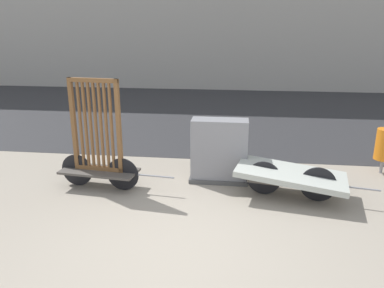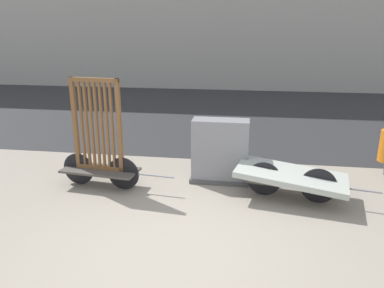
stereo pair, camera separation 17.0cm
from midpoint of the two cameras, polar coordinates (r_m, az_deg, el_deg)
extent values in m
plane|color=gray|center=(5.04, -2.20, -15.65)|extent=(60.00, 60.00, 0.00)
cube|color=#2D2D30|center=(12.88, 4.88, 4.86)|extent=(56.00, 9.80, 0.01)
cube|color=#4C4742|center=(6.88, -13.09, -3.90)|extent=(1.41, 0.70, 0.04)
cylinder|color=black|center=(6.70, -9.72, -4.45)|extent=(0.58, 0.10, 0.58)
cylinder|color=black|center=(7.10, -16.25, -3.66)|extent=(0.58, 0.10, 0.58)
cylinder|color=gray|center=(6.48, -4.97, -4.83)|extent=(0.70, 0.11, 0.03)
cube|color=brown|center=(6.86, -13.12, -3.47)|extent=(0.91, 0.17, 0.07)
cube|color=brown|center=(6.49, -14.05, 9.46)|extent=(0.91, 0.17, 0.07)
cube|color=brown|center=(6.84, -16.68, 3.00)|extent=(0.08, 0.08, 1.62)
cube|color=brown|center=(6.45, -10.27, 2.61)|extent=(0.08, 0.08, 1.62)
cube|color=brown|center=(6.78, -15.73, 2.94)|extent=(0.04, 0.05, 1.55)
cube|color=brown|center=(6.73, -15.02, 2.90)|extent=(0.04, 0.05, 1.55)
cube|color=brown|center=(6.68, -14.30, 2.86)|extent=(0.04, 0.05, 1.55)
cube|color=brown|center=(6.64, -13.57, 2.82)|extent=(0.04, 0.05, 1.55)
cube|color=brown|center=(6.59, -12.83, 2.77)|extent=(0.04, 0.05, 1.55)
cube|color=brown|center=(6.55, -12.08, 2.73)|extent=(0.04, 0.05, 1.55)
cube|color=brown|center=(6.50, -11.32, 2.68)|extent=(0.04, 0.05, 1.55)
cube|color=#4C4742|center=(6.47, 15.54, -5.47)|extent=(1.44, 0.81, 0.04)
cylinder|color=black|center=(6.47, 19.44, -6.04)|extent=(0.58, 0.15, 0.58)
cylinder|color=black|center=(6.52, 11.64, -5.21)|extent=(0.58, 0.15, 0.58)
cylinder|color=gray|center=(6.50, 24.65, -6.37)|extent=(0.69, 0.17, 0.03)
cube|color=#B2B7AD|center=(6.43, 15.61, -4.64)|extent=(1.93, 1.25, 0.23)
cube|color=#4C4C4C|center=(7.06, 4.90, -5.31)|extent=(1.08, 0.47, 0.08)
cube|color=gray|center=(6.87, 5.02, -1.08)|extent=(1.02, 0.41, 1.18)
camera|label=1|loc=(0.08, -89.22, 0.24)|focal=35.00mm
camera|label=2|loc=(0.08, 90.78, -0.24)|focal=35.00mm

